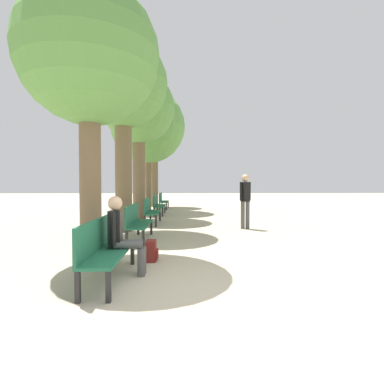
# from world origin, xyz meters

# --- Properties ---
(ground_plane) EXTENTS (80.00, 80.00, 0.00)m
(ground_plane) POSITION_xyz_m (0.00, 0.00, 0.00)
(ground_plane) COLOR #B7A88E
(bench_row_0) EXTENTS (0.46, 1.80, 0.91)m
(bench_row_0) POSITION_xyz_m (-1.58, 0.62, 0.52)
(bench_row_0) COLOR #1E6042
(bench_row_0) RESTS_ON ground_plane
(bench_row_1) EXTENTS (0.46, 1.80, 0.91)m
(bench_row_1) POSITION_xyz_m (-1.58, 3.76, 0.52)
(bench_row_1) COLOR #1E6042
(bench_row_1) RESTS_ON ground_plane
(bench_row_2) EXTENTS (0.46, 1.80, 0.91)m
(bench_row_2) POSITION_xyz_m (-1.58, 6.89, 0.52)
(bench_row_2) COLOR #1E6042
(bench_row_2) RESTS_ON ground_plane
(bench_row_3) EXTENTS (0.46, 1.80, 0.91)m
(bench_row_3) POSITION_xyz_m (-1.58, 10.03, 0.52)
(bench_row_3) COLOR #1E6042
(bench_row_3) RESTS_ON ground_plane
(bench_row_4) EXTENTS (0.46, 1.80, 0.91)m
(bench_row_4) POSITION_xyz_m (-1.58, 13.16, 0.52)
(bench_row_4) COLOR #1E6042
(bench_row_4) RESTS_ON ground_plane
(tree_row_0) EXTENTS (2.69, 2.69, 5.27)m
(tree_row_0) POSITION_xyz_m (-2.19, 2.00, 3.86)
(tree_row_0) COLOR brown
(tree_row_0) RESTS_ON ground_plane
(tree_row_1) EXTENTS (2.67, 2.67, 5.79)m
(tree_row_1) POSITION_xyz_m (-2.19, 5.23, 4.33)
(tree_row_1) COLOR brown
(tree_row_1) RESTS_ON ground_plane
(tree_row_2) EXTENTS (2.92, 2.92, 5.97)m
(tree_row_2) POSITION_xyz_m (-2.19, 8.38, 4.41)
(tree_row_2) COLOR brown
(tree_row_2) RESTS_ON ground_plane
(tree_row_3) EXTENTS (3.77, 3.77, 6.26)m
(tree_row_3) POSITION_xyz_m (-2.19, 11.57, 4.37)
(tree_row_3) COLOR brown
(tree_row_3) RESTS_ON ground_plane
(tree_row_4) EXTENTS (2.71, 2.71, 6.30)m
(tree_row_4) POSITION_xyz_m (-2.19, 14.74, 4.82)
(tree_row_4) COLOR brown
(tree_row_4) RESTS_ON ground_plane
(person_seated) EXTENTS (0.59, 0.33, 1.25)m
(person_seated) POSITION_xyz_m (-1.35, 0.86, 0.66)
(person_seated) COLOR #4C4C4C
(person_seated) RESTS_ON ground_plane
(backpack) EXTENTS (0.23, 0.29, 0.39)m
(backpack) POSITION_xyz_m (-0.98, 1.70, 0.19)
(backpack) COLOR maroon
(backpack) RESTS_ON ground_plane
(pedestrian_near) EXTENTS (0.35, 0.29, 1.74)m
(pedestrian_near) POSITION_xyz_m (1.58, 5.59, 0.99)
(pedestrian_near) COLOR #4C4C4C
(pedestrian_near) RESTS_ON ground_plane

